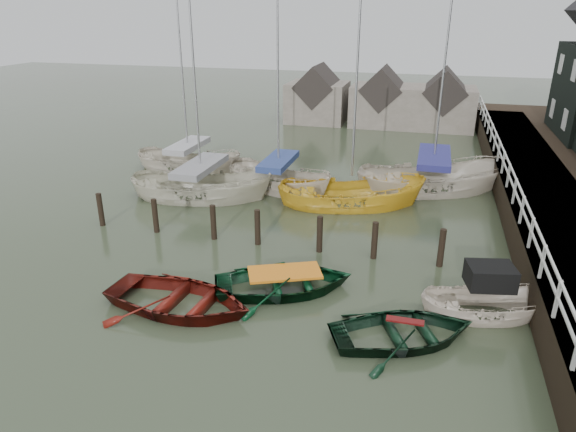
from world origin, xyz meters
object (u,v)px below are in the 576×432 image
(rowboat_green, at_px, (285,291))
(sailboat_c, at_px, (350,205))
(motorboat, at_px, (485,312))
(rowboat_red, at_px, (180,309))
(sailboat_a, at_px, (202,197))
(sailboat_e, at_px, (189,170))
(sailboat_b, at_px, (279,188))
(rowboat_dkgreen, at_px, (403,340))
(sailboat_d, at_px, (431,189))

(rowboat_green, height_order, sailboat_c, sailboat_c)
(motorboat, bearing_deg, rowboat_red, 91.26)
(sailboat_a, height_order, sailboat_e, sailboat_a)
(sailboat_b, bearing_deg, rowboat_dkgreen, -125.43)
(sailboat_a, xyz_separation_m, sailboat_e, (-2.51, 3.84, -0.00))
(rowboat_green, height_order, sailboat_b, sailboat_b)
(rowboat_green, xyz_separation_m, sailboat_a, (-6.13, 7.24, 0.06))
(rowboat_green, bearing_deg, sailboat_a, 16.08)
(rowboat_dkgreen, distance_m, sailboat_e, 17.84)
(rowboat_green, xyz_separation_m, sailboat_e, (-8.65, 11.08, 0.06))
(rowboat_green, distance_m, sailboat_e, 14.05)
(rowboat_green, relative_size, motorboat, 1.09)
(rowboat_dkgreen, bearing_deg, sailboat_a, 23.28)
(motorboat, relative_size, sailboat_d, 0.31)
(rowboat_green, xyz_separation_m, sailboat_b, (-3.01, 9.47, 0.07))
(rowboat_dkgreen, bearing_deg, rowboat_red, 66.90)
(rowboat_red, xyz_separation_m, motorboat, (8.80, 2.07, 0.12))
(sailboat_d, relative_size, sailboat_e, 1.26)
(sailboat_b, relative_size, sailboat_c, 1.22)
(sailboat_a, bearing_deg, rowboat_green, -150.61)
(rowboat_red, bearing_deg, sailboat_e, 29.16)
(sailboat_d, xyz_separation_m, sailboat_e, (-12.96, -0.16, 0.00))
(rowboat_dkgreen, height_order, sailboat_a, sailboat_a)
(rowboat_red, height_order, motorboat, motorboat)
(rowboat_dkgreen, relative_size, sailboat_e, 0.38)
(rowboat_red, xyz_separation_m, rowboat_green, (2.74, 1.88, 0.00))
(rowboat_red, height_order, rowboat_dkgreen, rowboat_red)
(sailboat_c, bearing_deg, motorboat, -162.16)
(sailboat_c, distance_m, sailboat_d, 4.64)
(rowboat_dkgreen, bearing_deg, sailboat_e, 19.48)
(rowboat_dkgreen, distance_m, sailboat_d, 12.92)
(sailboat_a, bearing_deg, sailboat_e, 22.37)
(motorboat, xyz_separation_m, sailboat_a, (-12.19, 7.05, -0.05))
(rowboat_green, relative_size, sailboat_a, 0.36)
(rowboat_red, relative_size, rowboat_green, 1.04)
(motorboat, height_order, sailboat_e, sailboat_e)
(rowboat_green, relative_size, sailboat_d, 0.33)
(rowboat_red, bearing_deg, rowboat_green, -50.87)
(motorboat, height_order, sailboat_b, sailboat_b)
(rowboat_red, distance_m, rowboat_dkgreen, 6.58)
(sailboat_a, height_order, sailboat_d, sailboat_d)
(rowboat_red, relative_size, motorboat, 1.13)
(rowboat_green, height_order, sailboat_a, sailboat_a)
(sailboat_e, bearing_deg, sailboat_d, -86.81)
(sailboat_b, height_order, sailboat_c, sailboat_b)
(sailboat_c, bearing_deg, rowboat_red, 145.13)
(sailboat_a, xyz_separation_m, sailboat_b, (3.12, 2.23, 0.01))
(sailboat_a, distance_m, sailboat_c, 7.00)
(sailboat_a, bearing_deg, sailboat_d, -79.94)
(sailboat_b, bearing_deg, sailboat_a, 148.59)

